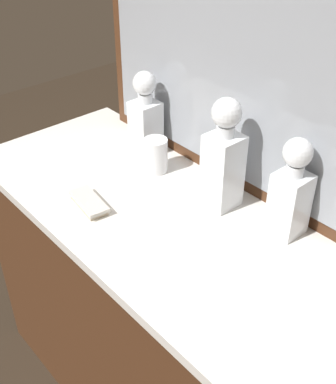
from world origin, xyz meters
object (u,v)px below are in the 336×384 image
at_px(crystal_decanter_left, 146,121).
at_px(silver_brush_far_left, 89,203).
at_px(crystal_tumbler_far_left, 156,156).
at_px(crystal_decanter_far_right, 290,197).
at_px(crystal_decanter_center, 223,164).

bearing_deg(crystal_decanter_left, silver_brush_far_left, -66.36).
bearing_deg(crystal_tumbler_far_left, crystal_decanter_far_right, 7.93).
xyz_separation_m(crystal_decanter_left, crystal_tumbler_far_left, (0.11, -0.05, -0.06)).
height_order(crystal_decanter_far_right, crystal_tumbler_far_left, crystal_decanter_far_right).
distance_m(crystal_tumbler_far_left, silver_brush_far_left, 0.27).
bearing_deg(crystal_decanter_left, crystal_decanter_center, -4.69).
height_order(crystal_decanter_left, silver_brush_far_left, crystal_decanter_left).
distance_m(crystal_decanter_left, crystal_tumbler_far_left, 0.14).
distance_m(crystal_decanter_left, silver_brush_far_left, 0.36).
xyz_separation_m(crystal_tumbler_far_left, silver_brush_far_left, (0.02, -0.26, -0.04)).
relative_size(crystal_decanter_center, crystal_tumbler_far_left, 2.98).
relative_size(crystal_tumbler_far_left, silver_brush_far_left, 0.72).
relative_size(crystal_decanter_left, crystal_tumbler_far_left, 2.54).
bearing_deg(crystal_decanter_center, silver_brush_far_left, -128.57).
relative_size(crystal_decanter_center, crystal_decanter_far_right, 1.17).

